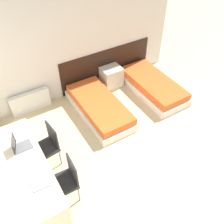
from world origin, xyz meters
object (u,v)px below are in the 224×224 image
Objects in this scene: bed_near_window at (99,107)px; chair_near_notebook at (66,179)px; laptop at (19,145)px; nightstand at (111,77)px; bed_near_door at (153,86)px; chair_near_laptop at (48,144)px.

chair_near_notebook reaches higher than bed_near_window.
laptop reaches higher than bed_near_window.
nightstand is at bearing 28.99° from laptop.
bed_near_door is at bearing -43.84° from nightstand.
laptop is (-0.46, -0.07, 0.34)m from chair_near_laptop.
bed_near_window is 3.56× the size of nightstand.
nightstand is 3.19m from laptop.
bed_near_window is at bearing 48.57° from chair_near_notebook.
nightstand is 2.72m from chair_near_laptop.
nightstand is at bearing 26.25° from chair_near_laptop.
laptop reaches higher than nightstand.
chair_near_notebook is at bearing -96.78° from chair_near_laptop.
nightstand is (0.79, 0.76, 0.10)m from bed_near_window.
bed_near_window is at bearing 19.12° from chair_near_laptop.
chair_near_notebook reaches higher than nightstand.
chair_near_notebook is (-1.49, -1.57, 0.33)m from bed_near_window.
bed_near_window is 2.16× the size of chair_near_laptop.
bed_near_window is 6.14× the size of laptop.
chair_near_laptop reaches higher than nightstand.
chair_near_notebook is (-2.27, -2.33, 0.23)m from nightstand.
bed_near_window and bed_near_door have the same top height.
laptop is at bearing -167.40° from bed_near_door.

